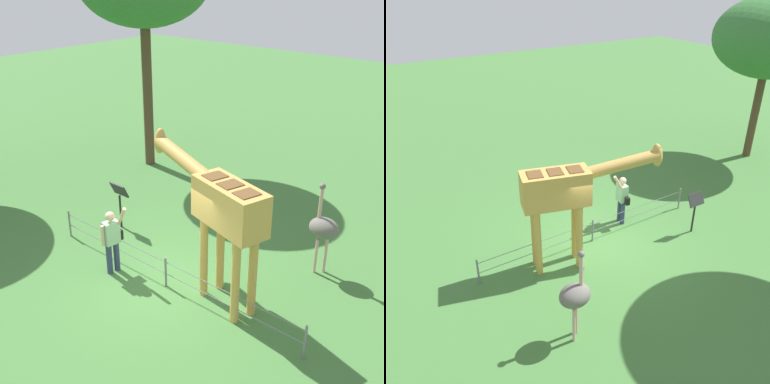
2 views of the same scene
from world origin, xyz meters
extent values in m
plane|color=#427538|center=(0.00, 0.00, 0.00)|extent=(60.00, 60.00, 0.00)
cylinder|color=gold|center=(-0.82, -0.24, 0.95)|extent=(0.18, 0.18, 1.89)
cylinder|color=gold|center=(-0.95, -0.66, 0.95)|extent=(0.18, 0.18, 1.89)
cylinder|color=gold|center=(-1.88, 0.07, 0.95)|extent=(0.18, 0.18, 1.89)
cylinder|color=gold|center=(-2.00, -0.36, 0.95)|extent=(0.18, 0.18, 1.89)
cube|color=gold|center=(-1.41, -0.30, 2.34)|extent=(1.83, 1.14, 0.90)
cube|color=brown|center=(-0.93, -0.43, 2.80)|extent=(0.47, 0.52, 0.02)
cube|color=brown|center=(-1.41, -0.30, 2.80)|extent=(0.47, 0.52, 0.02)
cube|color=brown|center=(-1.89, -0.16, 2.80)|extent=(0.47, 0.52, 0.02)
cylinder|color=gold|center=(0.17, -0.75, 2.76)|extent=(2.15, 0.90, 0.61)
ellipsoid|color=gold|center=(1.18, -1.04, 2.90)|extent=(0.42, 0.35, 0.67)
cylinder|color=brown|center=(1.18, -0.98, 3.08)|extent=(0.05, 0.05, 0.14)
cylinder|color=brown|center=(1.18, -1.10, 3.08)|extent=(0.05, 0.05, 0.14)
cylinder|color=navy|center=(1.33, 0.37, 0.39)|extent=(0.14, 0.14, 0.78)
cylinder|color=navy|center=(1.36, 0.57, 0.39)|extent=(0.14, 0.14, 0.78)
cube|color=#93C699|center=(1.34, 0.47, 1.06)|extent=(0.29, 0.39, 0.55)
sphere|color=#D8AD8C|center=(1.34, 0.47, 1.47)|extent=(0.22, 0.22, 0.22)
cylinder|color=#D8AD8C|center=(1.08, 0.35, 1.52)|extent=(0.36, 0.13, 0.51)
cylinder|color=#D8AD8C|center=(1.38, 0.69, 1.05)|extent=(0.08, 0.08, 0.50)
cube|color=black|center=(1.36, 0.24, 0.88)|extent=(0.15, 0.22, 0.24)
cylinder|color=#CC9E93|center=(-2.28, -2.60, 0.45)|extent=(0.07, 0.07, 0.90)
cylinder|color=#CC9E93|center=(-2.44, -2.76, 0.45)|extent=(0.07, 0.07, 0.90)
ellipsoid|color=#66605B|center=(-2.36, -2.68, 1.18)|extent=(0.70, 0.56, 0.49)
cylinder|color=#CC9E93|center=(-2.21, -2.68, 1.73)|extent=(0.08, 0.08, 0.80)
sphere|color=#66605B|center=(-2.21, -2.68, 2.18)|extent=(0.14, 0.14, 0.14)
cylinder|color=brown|center=(5.64, -5.04, 2.46)|extent=(0.34, 0.34, 4.92)
cylinder|color=black|center=(2.85, -1.13, 0.47)|extent=(0.06, 0.06, 0.95)
cube|color=#2D2D2D|center=(2.85, -1.13, 1.13)|extent=(0.56, 0.21, 0.38)
cylinder|color=slate|center=(-3.50, 0.09, 0.38)|extent=(0.05, 0.05, 0.75)
cylinder|color=slate|center=(0.00, 0.09, 0.38)|extent=(0.05, 0.05, 0.75)
cylinder|color=slate|center=(3.50, 0.09, 0.38)|extent=(0.05, 0.05, 0.75)
cube|color=slate|center=(0.00, 0.09, 0.64)|extent=(7.00, 0.01, 0.01)
cube|color=slate|center=(0.00, 0.09, 0.34)|extent=(7.00, 0.01, 0.01)
camera|label=1|loc=(-6.60, 6.88, 6.73)|focal=47.03mm
camera|label=2|loc=(-5.78, -8.14, 7.14)|focal=38.63mm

